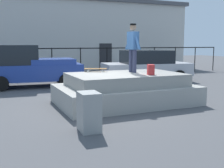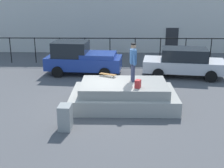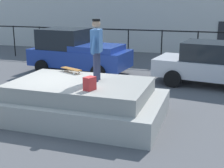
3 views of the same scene
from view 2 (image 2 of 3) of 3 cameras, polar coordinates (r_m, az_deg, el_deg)
The scene contains 10 objects.
ground_plane at distance 12.94m, azimuth -1.32°, elevation -4.02°, with size 60.00×60.00×0.00m, color #4C4C4F.
concrete_ledge at distance 12.76m, azimuth 2.27°, elevation -2.13°, with size 4.47×2.81×1.02m.
skateboarder at distance 12.60m, azimuth 4.11°, elevation 4.69°, with size 0.28×0.89×1.65m.
skateboard at distance 13.47m, azimuth -0.82°, elevation 1.87°, with size 0.80×0.52×0.12m.
backpack at distance 11.92m, azimuth 5.02°, elevation 0.03°, with size 0.28×0.20×0.33m, color red.
car_blue_pickup_near at distance 17.68m, azimuth -5.95°, elevation 4.99°, with size 4.58×2.42×1.93m.
car_silver_sedan_mid at distance 17.57m, azimuth 13.71°, elevation 4.15°, with size 4.83×2.67×1.64m.
utility_box at distance 10.70m, azimuth -9.02°, elevation -6.36°, with size 0.44×0.60×0.91m, color gray.
fence_row at distance 20.24m, azimuth -0.40°, elevation 7.37°, with size 24.06×0.06×1.76m.
warehouse_building at distance 27.41m, azimuth 0.02°, elevation 13.20°, with size 24.71×7.82×5.40m.
Camera 2 is at (0.54, -12.03, 4.73)m, focal length 47.29 mm.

